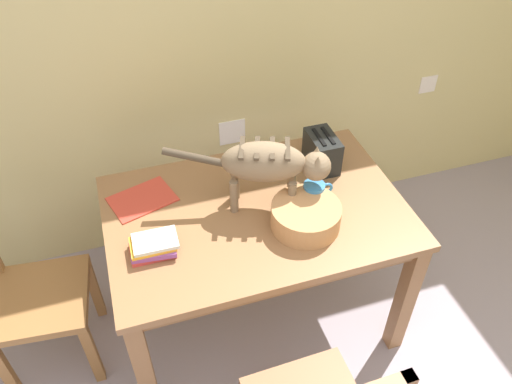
{
  "coord_description": "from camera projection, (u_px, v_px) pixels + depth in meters",
  "views": [
    {
      "loc": [
        -0.54,
        -0.25,
        2.28
      ],
      "look_at": [
        -0.05,
        1.28,
        0.85
      ],
      "focal_mm": 35.73,
      "sensor_mm": 36.0,
      "label": 1
    }
  ],
  "objects": [
    {
      "name": "magazine",
      "position": [
        142.0,
        199.0,
        2.26
      ],
      "size": [
        0.32,
        0.27,
        0.01
      ],
      "primitive_type": "cube",
      "rotation": [
        0.0,
        0.0,
        0.3
      ],
      "color": "red",
      "rests_on": "dining_table"
    },
    {
      "name": "wall_rear",
      "position": [
        218.0,
        27.0,
        2.45
      ],
      "size": [
        5.08,
        0.11,
        2.5
      ],
      "color": "#D8C481",
      "rests_on": "ground_plane"
    },
    {
      "name": "cat",
      "position": [
        270.0,
        164.0,
        2.09
      ],
      "size": [
        0.66,
        0.29,
        0.33
      ],
      "rotation": [
        0.0,
        0.0,
        -1.91
      ],
      "color": "#81694E",
      "rests_on": "dining_table"
    },
    {
      "name": "wicker_basket",
      "position": [
        306.0,
        216.0,
        2.11
      ],
      "size": [
        0.29,
        0.29,
        0.11
      ],
      "color": "tan",
      "rests_on": "dining_table"
    },
    {
      "name": "coffee_mug",
      "position": [
        314.0,
        192.0,
        2.18
      ],
      "size": [
        0.14,
        0.09,
        0.09
      ],
      "color": "#3780C0",
      "rests_on": "saucer_bowl"
    },
    {
      "name": "toaster",
      "position": [
        322.0,
        151.0,
        2.39
      ],
      "size": [
        0.12,
        0.2,
        0.18
      ],
      "color": "black",
      "rests_on": "dining_table"
    },
    {
      "name": "dining_table",
      "position": [
        256.0,
        224.0,
        2.28
      ],
      "size": [
        1.3,
        0.87,
        0.75
      ],
      "color": "#90623E",
      "rests_on": "ground_plane"
    },
    {
      "name": "wooden_chair_near",
      "position": [
        28.0,
        297.0,
        2.24
      ],
      "size": [
        0.46,
        0.46,
        0.92
      ],
      "rotation": [
        0.0,
        0.0,
        -1.67
      ],
      "color": "olive",
      "rests_on": "ground_plane"
    },
    {
      "name": "saucer_bowl",
      "position": [
        313.0,
        202.0,
        2.22
      ],
      "size": [
        0.19,
        0.19,
        0.03
      ],
      "primitive_type": "cylinder",
      "color": "#3A8E4D",
      "rests_on": "dining_table"
    },
    {
      "name": "book_stack",
      "position": [
        153.0,
        246.0,
        2.01
      ],
      "size": [
        0.19,
        0.14,
        0.07
      ],
      "color": "#D43F3C",
      "rests_on": "dining_table"
    }
  ]
}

